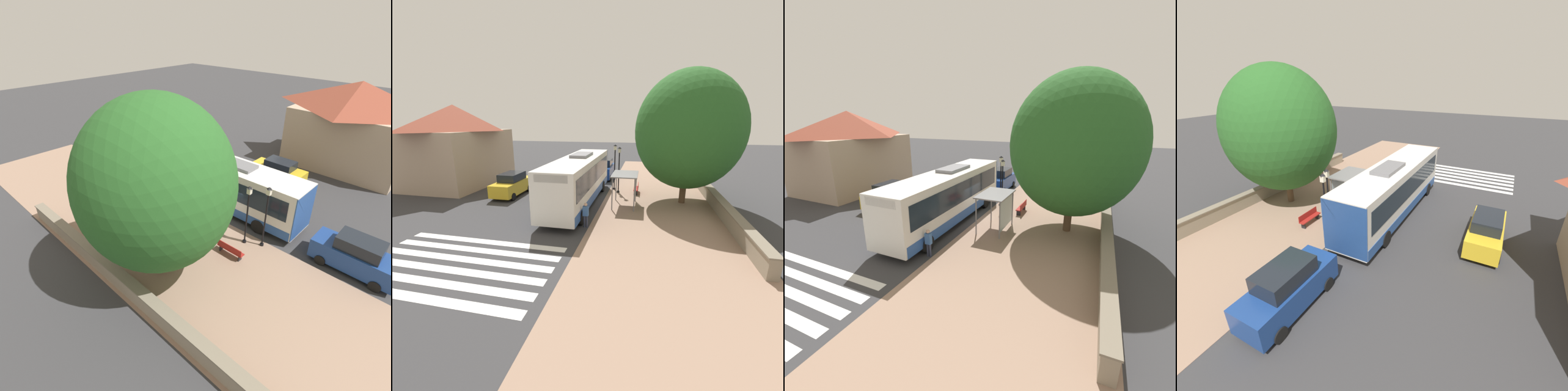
% 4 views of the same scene
% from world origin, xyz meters
% --- Properties ---
extents(ground_plane, '(120.00, 120.00, 0.00)m').
position_xyz_m(ground_plane, '(0.00, 0.00, 0.00)').
color(ground_plane, '#353538').
rests_on(ground_plane, ground).
extents(sidewalk_plaza, '(9.00, 44.00, 0.02)m').
position_xyz_m(sidewalk_plaza, '(-4.50, 0.00, 0.01)').
color(sidewalk_plaza, '#937560').
rests_on(sidewalk_plaza, ground).
extents(crosswalk_stripes, '(9.00, 5.25, 0.01)m').
position_xyz_m(crosswalk_stripes, '(5.00, 11.58, 0.00)').
color(crosswalk_stripes, silver).
rests_on(crosswalk_stripes, ground).
extents(stone_wall, '(0.60, 20.00, 1.06)m').
position_xyz_m(stone_wall, '(-8.55, 0.00, 0.54)').
color(stone_wall, gray).
rests_on(stone_wall, ground).
extents(bus, '(2.76, 12.49, 3.84)m').
position_xyz_m(bus, '(1.82, 1.29, 1.98)').
color(bus, silver).
rests_on(bus, ground).
extents(bus_shelter, '(1.89, 2.87, 2.52)m').
position_xyz_m(bus_shelter, '(-1.92, 1.21, 2.11)').
color(bus_shelter, slate).
rests_on(bus_shelter, ground).
extents(pedestrian, '(0.34, 0.22, 1.58)m').
position_xyz_m(pedestrian, '(0.19, 6.05, 0.92)').
color(pedestrian, '#2D3347').
rests_on(pedestrian, ground).
extents(bench, '(0.40, 1.77, 0.88)m').
position_xyz_m(bench, '(-2.55, -2.62, 0.48)').
color(bench, maroon).
rests_on(bench, ground).
extents(street_lamp_near, '(0.28, 0.28, 4.14)m').
position_xyz_m(street_lamp_near, '(-0.90, -2.53, 2.46)').
color(street_lamp_near, black).
rests_on(street_lamp_near, ground).
extents(street_lamp_far, '(0.28, 0.28, 4.26)m').
position_xyz_m(street_lamp_far, '(-0.40, -3.53, 2.53)').
color(street_lamp_far, black).
rests_on(street_lamp_far, ground).
extents(shade_tree, '(7.93, 7.93, 9.99)m').
position_xyz_m(shade_tree, '(-6.22, -0.55, 5.62)').
color(shade_tree, brown).
rests_on(shade_tree, ground).
extents(parked_car_behind_bus, '(1.88, 4.57, 2.19)m').
position_xyz_m(parked_car_behind_bus, '(1.30, -8.44, 1.05)').
color(parked_car_behind_bus, navy).
rests_on(parked_car_behind_bus, ground).
extents(parked_car_far_lane, '(1.93, 4.64, 1.97)m').
position_xyz_m(parked_car_far_lane, '(8.16, 0.32, 0.96)').
color(parked_car_far_lane, gold).
rests_on(parked_car_far_lane, ground).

